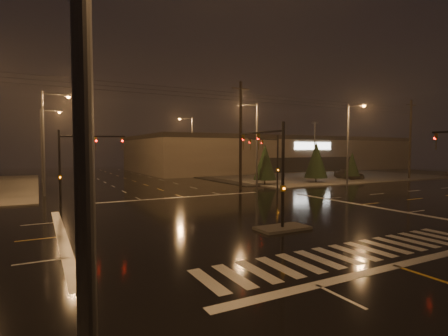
# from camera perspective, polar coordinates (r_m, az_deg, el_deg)

# --- Properties ---
(ground) EXTENTS (140.00, 140.00, 0.00)m
(ground) POSITION_cam_1_polar(r_m,az_deg,el_deg) (23.32, 3.45, -8.01)
(ground) COLOR black
(ground) RESTS_ON ground
(sidewalk_ne) EXTENTS (36.00, 36.00, 0.12)m
(sidewalk_ne) POSITION_cam_1_polar(r_m,az_deg,el_deg) (65.06, 12.17, -0.94)
(sidewalk_ne) COLOR #4D4A44
(sidewalk_ne) RESTS_ON ground
(median_island) EXTENTS (3.00, 1.60, 0.15)m
(median_island) POSITION_cam_1_polar(r_m,az_deg,el_deg) (20.08, 9.52, -9.63)
(median_island) COLOR #4D4A44
(median_island) RESTS_ON ground
(crosswalk) EXTENTS (15.00, 2.60, 0.01)m
(crosswalk) POSITION_cam_1_polar(r_m,az_deg,el_deg) (16.55, 20.42, -12.78)
(crosswalk) COLOR beige
(crosswalk) RESTS_ON ground
(stop_bar_near) EXTENTS (16.00, 0.50, 0.01)m
(stop_bar_near) POSITION_cam_1_polar(r_m,az_deg,el_deg) (15.36, 26.19, -14.14)
(stop_bar_near) COLOR beige
(stop_bar_near) RESTS_ON ground
(stop_bar_far) EXTENTS (16.00, 0.50, 0.01)m
(stop_bar_far) POSITION_cam_1_polar(r_m,az_deg,el_deg) (33.07, -6.61, -4.75)
(stop_bar_far) COLOR beige
(stop_bar_far) RESTS_ON ground
(parking_lot) EXTENTS (50.00, 24.00, 0.08)m
(parking_lot) POSITION_cam_1_polar(r_m,az_deg,el_deg) (66.96, 16.54, -0.90)
(parking_lot) COLOR black
(parking_lot) RESTS_ON ground
(retail_building) EXTENTS (60.20, 28.30, 7.20)m
(retail_building) POSITION_cam_1_polar(r_m,az_deg,el_deg) (80.60, 7.55, 2.54)
(retail_building) COLOR brown
(retail_building) RESTS_ON ground
(signal_mast_median) EXTENTS (0.25, 4.59, 6.00)m
(signal_mast_median) POSITION_cam_1_polar(r_m,az_deg,el_deg) (20.35, 8.01, 1.00)
(signal_mast_median) COLOR black
(signal_mast_median) RESTS_ON ground
(signal_mast_ne) EXTENTS (4.84, 1.86, 6.00)m
(signal_mast_ne) POSITION_cam_1_polar(r_m,az_deg,el_deg) (36.61, 7.84, 1.94)
(signal_mast_ne) COLOR black
(signal_mast_ne) RESTS_ON ground
(signal_mast_nw) EXTENTS (4.84, 1.86, 6.00)m
(signal_mast_nw) POSITION_cam_1_polar(r_m,az_deg,el_deg) (29.74, -23.31, 1.49)
(signal_mast_nw) COLOR black
(signal_mast_nw) RESTS_ON ground
(streetlight_0) EXTENTS (2.77, 0.32, 10.00)m
(streetlight_0) POSITION_cam_1_polar(r_m,az_deg,el_deg) (4.77, -18.24, 19.33)
(streetlight_0) COLOR #38383A
(streetlight_0) RESTS_ON ground
(streetlight_1) EXTENTS (2.77, 0.32, 10.00)m
(streetlight_1) POSITION_cam_1_polar(r_m,az_deg,el_deg) (37.53, -26.96, 4.74)
(streetlight_1) COLOR #38383A
(streetlight_1) RESTS_ON ground
(streetlight_2) EXTENTS (2.77, 0.32, 10.00)m
(streetlight_2) POSITION_cam_1_polar(r_m,az_deg,el_deg) (53.52, -27.32, 4.11)
(streetlight_2) COLOR #38383A
(streetlight_2) RESTS_ON ground
(streetlight_3) EXTENTS (2.77, 0.32, 10.00)m
(streetlight_3) POSITION_cam_1_polar(r_m,az_deg,el_deg) (42.42, 5.04, 4.81)
(streetlight_3) COLOR #38383A
(streetlight_3) RESTS_ON ground
(streetlight_4) EXTENTS (2.77, 0.32, 10.00)m
(streetlight_4) POSITION_cam_1_polar(r_m,az_deg,el_deg) (60.16, -5.46, 4.27)
(streetlight_4) COLOR #38383A
(streetlight_4) RESTS_ON ground
(streetlight_6) EXTENTS (0.32, 2.77, 10.00)m
(streetlight_6) POSITION_cam_1_polar(r_m,az_deg,el_deg) (45.81, 19.87, 4.51)
(streetlight_6) COLOR #38383A
(streetlight_6) RESTS_ON ground
(utility_pole_1) EXTENTS (2.20, 0.32, 12.00)m
(utility_pole_1) POSITION_cam_1_polar(r_m,az_deg,el_deg) (39.05, 2.72, 5.46)
(utility_pole_1) COLOR black
(utility_pole_1) RESTS_ON ground
(utility_pole_2) EXTENTS (2.20, 0.32, 12.00)m
(utility_pole_2) POSITION_cam_1_polar(r_m,az_deg,el_deg) (60.20, 28.13, 4.25)
(utility_pole_2) COLOR black
(utility_pole_2) RESTS_ON ground
(conifer_0) EXTENTS (2.85, 2.85, 5.16)m
(conifer_0) POSITION_cam_1_polar(r_m,az_deg,el_deg) (43.98, 6.70, 0.99)
(conifer_0) COLOR black
(conifer_0) RESTS_ON ground
(conifer_1) EXTENTS (3.07, 3.07, 5.49)m
(conifer_1) POSITION_cam_1_polar(r_m,az_deg,el_deg) (48.33, 14.81, 1.29)
(conifer_1) COLOR black
(conifer_1) RESTS_ON ground
(conifer_2) EXTENTS (2.18, 2.18, 4.11)m
(conifer_2) POSITION_cam_1_polar(r_m,az_deg,el_deg) (53.47, 20.17, 0.62)
(conifer_2) COLOR black
(conifer_2) RESTS_ON ground
(car_parked) EXTENTS (2.74, 5.29, 1.72)m
(car_parked) POSITION_cam_1_polar(r_m,az_deg,el_deg) (55.66, 19.70, -0.88)
(car_parked) COLOR black
(car_parked) RESTS_ON ground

